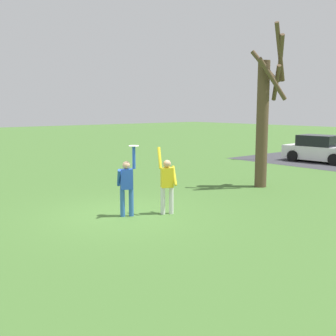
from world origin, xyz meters
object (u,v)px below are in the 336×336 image
object	(u,v)px
person_catcher	(127,184)
person_defender	(167,182)
frisbee_disc	(134,146)
bare_tree_tall	(265,114)
lamppost_by_lot	(266,118)
parked_car_white	(320,150)

from	to	relation	value
person_catcher	person_defender	xyz separation A→B (m)	(0.55, 1.09, -0.00)
person_defender	frisbee_disc	distance (m)	1.49
frisbee_disc	bare_tree_tall	size ratio (longest dim) A/B	0.05
person_defender	lamppost_by_lot	size ratio (longest dim) A/B	0.48
frisbee_disc	bare_tree_tall	world-z (taller)	bare_tree_tall
parked_car_white	lamppost_by_lot	xyz separation A→B (m)	(-2.71, -1.69, 1.86)
person_defender	lamppost_by_lot	xyz separation A→B (m)	(-6.31, 13.14, 1.60)
person_defender	lamppost_by_lot	bearing A→B (deg)	-127.57
person_defender	lamppost_by_lot	world-z (taller)	lamppost_by_lot
person_catcher	frisbee_disc	xyz separation A→B (m)	(0.10, 0.20, 1.11)
parked_car_white	bare_tree_tall	xyz separation A→B (m)	(2.74, -9.05, 2.20)
person_defender	bare_tree_tall	world-z (taller)	bare_tree_tall
person_catcher	person_defender	world-z (taller)	person_catcher
frisbee_disc	lamppost_by_lot	world-z (taller)	lamppost_by_lot
frisbee_disc	lamppost_by_lot	xyz separation A→B (m)	(-5.87, 14.03, 0.49)
person_catcher	bare_tree_tall	bearing A→B (deg)	29.32
person_catcher	parked_car_white	world-z (taller)	person_catcher
frisbee_disc	bare_tree_tall	bearing A→B (deg)	93.51
person_catcher	person_defender	size ratio (longest dim) A/B	1.02
person_defender	frisbee_disc	xyz separation A→B (m)	(-0.45, -0.89, 1.11)
person_catcher	parked_car_white	distance (m)	16.21
parked_car_white	frisbee_disc	bearing A→B (deg)	-82.58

